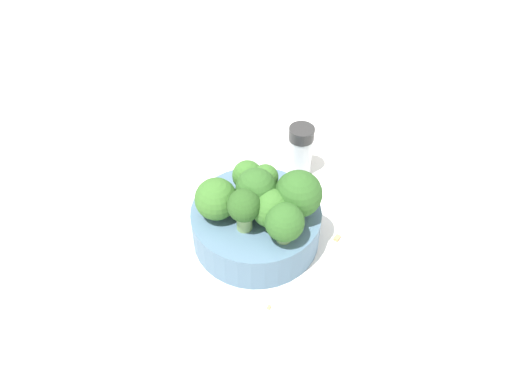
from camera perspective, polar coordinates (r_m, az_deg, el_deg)
The scene contains 13 objects.
ground_plane at distance 0.66m, azimuth -0.00°, elevation -5.21°, with size 3.00×3.00×0.00m, color white.
bowl at distance 0.64m, azimuth -0.00°, elevation -3.73°, with size 0.16×0.16×0.05m, color slate.
broccoli_floret_0 at distance 0.59m, azimuth 4.86°, elevation -0.26°, with size 0.06×0.06×0.07m.
broccoli_floret_1 at distance 0.59m, azimuth -0.14°, elevation 0.32°, with size 0.05×0.05×0.06m.
broccoli_floret_2 at distance 0.57m, azimuth 3.28°, elevation -3.54°, with size 0.05×0.05×0.05m.
broccoli_floret_3 at distance 0.60m, azimuth -4.57°, elevation -0.84°, with size 0.05×0.05×0.05m.
broccoli_floret_4 at distance 0.62m, azimuth -0.98°, elevation 1.75°, with size 0.04×0.04×0.05m.
broccoli_floret_5 at distance 0.59m, azimuth 1.76°, elevation -1.90°, with size 0.05×0.05×0.05m.
broccoli_floret_6 at distance 0.61m, azimuth 1.04°, elevation 1.57°, with size 0.03×0.03×0.05m.
broccoli_floret_7 at distance 0.58m, azimuth -1.16°, elevation -1.86°, with size 0.04×0.04×0.06m.
pepper_shaker at distance 0.72m, azimuth 5.14°, elevation 4.73°, with size 0.04×0.04×0.08m.
almond_crumb_0 at distance 0.59m, azimuth 1.50°, elevation -12.95°, with size 0.01×0.00×0.01m, color tan.
almond_crumb_1 at distance 0.66m, azimuth 9.26°, elevation -5.08°, with size 0.01×0.01×0.01m, color tan.
Camera 1 is at (0.19, -0.38, 0.51)m, focal length 35.00 mm.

